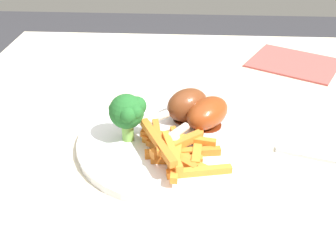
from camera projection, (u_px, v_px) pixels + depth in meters
dining_table at (177, 197)px, 0.63m from camera, size 0.92×0.81×0.71m
dinner_plate at (168, 141)px, 0.56m from camera, size 0.26×0.26×0.01m
broccoli_floret_front at (128, 112)px, 0.53m from camera, size 0.05×0.05×0.07m
carrot_fries_pile at (177, 150)px, 0.51m from camera, size 0.13×0.12×0.03m
chicken_drumstick_near at (206, 114)px, 0.57m from camera, size 0.12×0.10×0.04m
chicken_drumstick_far at (185, 106)px, 0.59m from camera, size 0.10×0.11×0.05m
napkin at (294, 63)px, 0.81m from camera, size 0.20×0.22×0.00m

